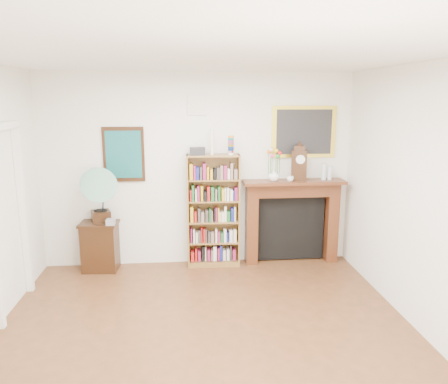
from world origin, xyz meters
The scene contains 15 objects.
room centered at (0.00, 0.00, 1.40)m, with size 4.51×5.01×2.81m.
door_casing centered at (-2.21, 1.20, 1.26)m, with size 0.08×1.02×2.17m.
teal_poster centered at (-1.05, 2.48, 1.65)m, with size 0.58×0.04×0.78m.
small_picture centered at (0.00, 2.48, 2.35)m, with size 0.26×0.04×0.30m.
gilt_painting centered at (1.55, 2.48, 1.95)m, with size 0.95×0.04×0.75m.
bookshelf centered at (0.21, 2.34, 0.92)m, with size 0.77×0.29×1.90m.
side_cabinet centered at (-1.42, 2.29, 0.36)m, with size 0.52×0.38×0.71m, color black.
fireplace centered at (1.39, 2.39, 0.75)m, with size 1.49×0.36×1.26m.
gramophone centered at (-1.40, 2.22, 1.17)m, with size 0.66×0.74×0.81m.
cd_stack centered at (-1.23, 2.16, 0.75)m, with size 0.12×0.12×0.08m, color #AAAAB6.
mantel_clock centered at (1.46, 2.32, 1.50)m, with size 0.24×0.18×0.50m.
flower_vase centered at (1.09, 2.33, 1.34)m, with size 0.16×0.16×0.17m, color white.
teacup centered at (1.32, 2.26, 1.30)m, with size 0.10×0.10×0.08m, color white.
bottle_left centered at (1.83, 2.35, 1.38)m, with size 0.07×0.07×0.24m, color silver.
bottle_right centered at (1.92, 2.34, 1.36)m, with size 0.06×0.06×0.20m, color silver.
Camera 1 is at (-0.20, -3.78, 2.43)m, focal length 35.00 mm.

